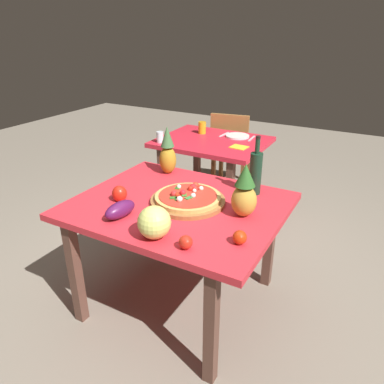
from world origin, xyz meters
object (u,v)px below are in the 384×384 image
Objects in this scene: display_table at (178,215)px; napkin_folded at (239,147)px; fork_utensil at (224,134)px; dining_chair at (231,146)px; pineapple_left at (244,193)px; dinner_plate at (238,136)px; drinking_glass_juice at (202,128)px; pizza at (188,196)px; tomato_near_board at (240,237)px; background_table at (212,151)px; pizza_board at (188,201)px; knife_utensil at (252,138)px; drinking_glass_water at (160,137)px; bell_pepper at (120,194)px; melon at (154,222)px; wine_bottle at (256,172)px; tomato_beside_pepper at (186,242)px; eggplant at (120,210)px; pineapple_right at (168,153)px.

napkin_folded is (-0.10, 1.18, 0.08)m from display_table.
display_table is 6.71× the size of fork_utensil.
dining_chair is 2.07m from pineapple_left.
dinner_plate is 0.33m from napkin_folded.
pizza is at bearing -65.61° from drinking_glass_juice.
tomato_near_board is at bearing -57.19° from drinking_glass_juice.
dinner_plate reaches higher than display_table.
background_table is 13.87× the size of tomato_near_board.
drinking_glass_juice reaches higher than pizza.
pizza_board is (0.52, -1.85, 0.25)m from dining_chair.
knife_utensil is at bearing 108.73° from tomato_near_board.
tomato_near_board is 1.75m from drinking_glass_water.
fork_utensil is at bearing 106.28° from pizza.
dining_chair is 4.72× the size of knife_utensil.
bell_pepper is at bearing -80.56° from drinking_glass_juice.
dinner_plate is at bearing 100.09° from melon.
wine_bottle is (0.30, 0.32, 0.10)m from pizza.
tomato_near_board is (0.21, 0.16, 0.00)m from tomato_beside_pepper.
dining_chair is at bearing 129.29° from knife_utensil.
pizza_board is at bearing -52.04° from pizza.
eggplant is at bearing -65.33° from drinking_glass_water.
eggplant is 2.97× the size of tomato_beside_pepper.
background_table is 1.13× the size of dining_chair.
tomato_beside_pepper is at bearing -23.22° from bell_pepper.
pineapple_right reaches higher than napkin_folded.
wine_bottle is at bearing 85.23° from tomato_beside_pepper.
dining_chair is at bearing 76.03° from drinking_glass_juice.
knife_utensil is 1.29× the size of napkin_folded.
drinking_glass_juice is at bearing 66.98° from drinking_glass_water.
background_table is 0.33m from napkin_folded.
background_table is 2.86× the size of pineapple_right.
tomato_beside_pepper is (0.59, -0.78, -0.12)m from pineapple_right.
pineapple_left reaches higher than pizza_board.
pizza is at bearing -70.20° from background_table.
tomato_beside_pepper is at bearing 98.49° from dining_chair.
display_table is 1.25× the size of background_table.
pineapple_left is 4.48× the size of tomato_beside_pepper.
pizza is 0.36m from pineapple_left.
background_table is 1.42m from bell_pepper.
pineapple_right is at bearing 154.35° from pineapple_left.
bell_pepper is at bearing -93.14° from dinner_plate.
tomato_beside_pepper reaches higher than pizza_board.
pineapple_left is at bearing 105.40° from dining_chair.
display_table is 0.54m from pineapple_right.
wine_bottle is at bearing -29.20° from drinking_glass_water.
bell_pepper is at bearing 156.78° from tomato_beside_pepper.
background_table is at bearing -148.98° from knife_utensil.
tomato_near_board is at bearing -67.59° from napkin_folded.
pizza reaches higher than tomato_near_board.
melon is 1.89m from dinner_plate.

